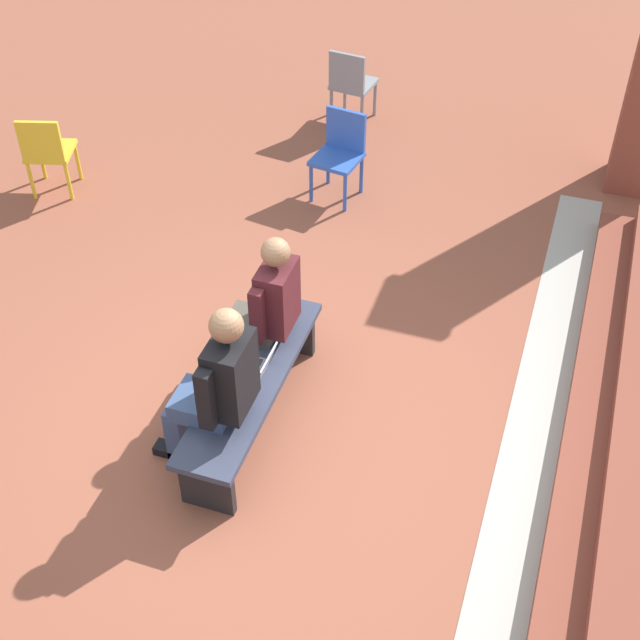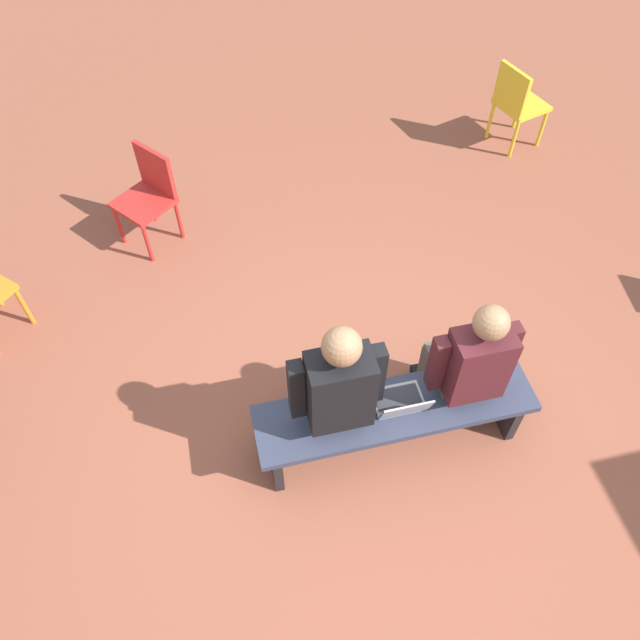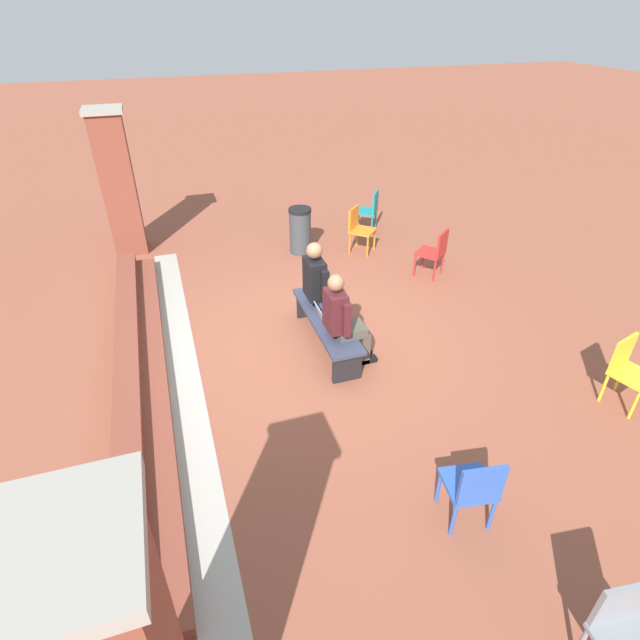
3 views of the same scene
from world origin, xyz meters
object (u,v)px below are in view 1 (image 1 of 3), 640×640
object	(u,v)px
person_adult	(217,384)
plastic_chair_far_left	(47,150)
person_student	(264,306)
plastic_chair_mid_courtyard	(351,82)
plastic_chair_by_pillar	(340,150)
bench	(252,386)
laptop	(254,370)

from	to	relation	value
person_adult	plastic_chair_far_left	distance (m)	3.84
person_student	person_adult	bearing A→B (deg)	-0.22
plastic_chair_mid_courtyard	plastic_chair_by_pillar	size ratio (longest dim) A/B	1.00
person_student	plastic_chair_by_pillar	size ratio (longest dim) A/B	1.58
person_adult	plastic_chair_by_pillar	distance (m)	3.45
person_adult	plastic_chair_far_left	bearing A→B (deg)	-131.50
plastic_chair_mid_courtyard	bench	bearing A→B (deg)	8.11
plastic_chair_mid_courtyard	plastic_chair_by_pillar	xyz separation A→B (m)	(1.35, 0.31, 0.00)
laptop	plastic_chair_far_left	xyz separation A→B (m)	(-2.13, -2.96, -0.02)
bench	person_adult	distance (m)	0.54
person_student	laptop	distance (m)	0.48
plastic_chair_mid_courtyard	plastic_chair_by_pillar	world-z (taller)	same
laptop	plastic_chair_by_pillar	bearing A→B (deg)	-173.85
plastic_chair_mid_courtyard	plastic_chair_far_left	bearing A→B (deg)	-45.89
person_student	plastic_chair_far_left	xyz separation A→B (m)	(-1.70, -2.88, -0.23)
bench	person_adult	size ratio (longest dim) A/B	1.30
person_student	plastic_chair_mid_courtyard	distance (m)	3.99
bench	plastic_chair_by_pillar	xyz separation A→B (m)	(-3.05, -0.31, 0.13)
person_adult	plastic_chair_far_left	world-z (taller)	person_adult
person_adult	plastic_chair_mid_courtyard	distance (m)	4.83
person_student	plastic_chair_mid_courtyard	size ratio (longest dim) A/B	1.58
bench	laptop	bearing A→B (deg)	155.07
bench	plastic_chair_mid_courtyard	xyz separation A→B (m)	(-4.40, -0.63, 0.13)
plastic_chair_far_left	plastic_chair_mid_courtyard	xyz separation A→B (m)	(-2.24, 2.32, 0.00)
laptop	person_student	bearing A→B (deg)	-169.62
plastic_chair_mid_courtyard	laptop	bearing A→B (deg)	8.31
laptop	plastic_chair_by_pillar	world-z (taller)	plastic_chair_by_pillar
laptop	bench	bearing A→B (deg)	-24.93
laptop	plastic_chair_far_left	size ratio (longest dim) A/B	0.38
bench	plastic_chair_far_left	size ratio (longest dim) A/B	2.14
bench	person_adult	bearing A→B (deg)	-10.24
laptop	person_adult	bearing A→B (deg)	-11.23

